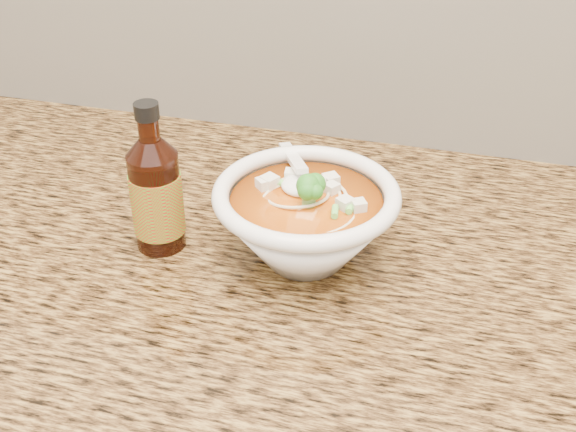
# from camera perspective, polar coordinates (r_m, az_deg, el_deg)

# --- Properties ---
(counter_slab) EXTENTS (4.00, 0.68, 0.04)m
(counter_slab) POSITION_cam_1_polar(r_m,az_deg,el_deg) (0.80, 6.39, -5.67)
(counter_slab) COLOR olive
(counter_slab) RESTS_ON cabinet
(soup_bowl) EXTENTS (0.20, 0.22, 0.11)m
(soup_bowl) POSITION_cam_1_polar(r_m,az_deg,el_deg) (0.77, 1.42, -0.48)
(soup_bowl) COLOR white
(soup_bowl) RESTS_ON counter_slab
(hot_sauce_bottle) EXTENTS (0.07, 0.07, 0.17)m
(hot_sauce_bottle) POSITION_cam_1_polar(r_m,az_deg,el_deg) (0.80, -10.36, 1.67)
(hot_sauce_bottle) COLOR black
(hot_sauce_bottle) RESTS_ON counter_slab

